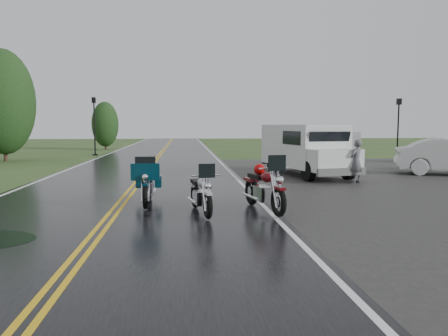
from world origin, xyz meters
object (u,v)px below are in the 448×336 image
at_px(motorcycle_red, 279,190).
at_px(person_at_van, 356,162).
at_px(van_white, 309,153).
at_px(lamp_post_far_right, 398,130).
at_px(motorcycle_silver, 208,195).
at_px(motorcycle_teal, 145,185).
at_px(lamp_post_far_left, 95,126).

xyz_separation_m(motorcycle_red, person_at_van, (4.21, 5.85, 0.10)).
bearing_deg(van_white, motorcycle_red, -123.38).
bearing_deg(lamp_post_far_right, person_at_van, -124.11).
distance_m(motorcycle_silver, van_white, 7.77).
distance_m(motorcycle_red, motorcycle_teal, 3.36).
distance_m(van_white, lamp_post_far_right, 11.79).
bearing_deg(lamp_post_far_left, motorcycle_silver, -72.93).
bearing_deg(person_at_van, lamp_post_far_right, -161.65).
relative_size(motorcycle_red, motorcycle_silver, 1.14).
bearing_deg(motorcycle_teal, van_white, 41.19).
distance_m(person_at_van, lamp_post_far_right, 11.29).
xyz_separation_m(motorcycle_teal, lamp_post_far_left, (-5.32, 20.85, 1.42)).
height_order(motorcycle_teal, van_white, van_white).
xyz_separation_m(person_at_van, lamp_post_far_left, (-12.63, 16.26, 1.28)).
height_order(van_white, lamp_post_far_right, lamp_post_far_right).
xyz_separation_m(motorcycle_teal, motorcycle_silver, (1.49, -1.32, -0.05)).
height_order(motorcycle_silver, lamp_post_far_right, lamp_post_far_right).
distance_m(motorcycle_silver, lamp_post_far_right, 19.50).
distance_m(lamp_post_far_left, lamp_post_far_right, 20.18).
bearing_deg(motorcycle_teal, motorcycle_silver, -42.76).
height_order(motorcycle_silver, person_at_van, person_at_van).
relative_size(van_white, person_at_van, 3.53).
xyz_separation_m(motorcycle_teal, person_at_van, (7.32, 4.59, 0.14)).
xyz_separation_m(motorcycle_red, lamp_post_far_left, (-8.43, 22.11, 1.38)).
bearing_deg(motorcycle_silver, lamp_post_far_left, 97.84).
bearing_deg(lamp_post_far_right, van_white, -132.33).
distance_m(motorcycle_red, lamp_post_far_left, 23.70).
bearing_deg(lamp_post_far_left, person_at_van, -52.16).
relative_size(motorcycle_red, lamp_post_far_right, 0.63).
xyz_separation_m(motorcycle_silver, lamp_post_far_left, (-6.81, 22.17, 1.47)).
relative_size(motorcycle_red, person_at_van, 1.48).
height_order(motorcycle_red, person_at_van, person_at_van).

